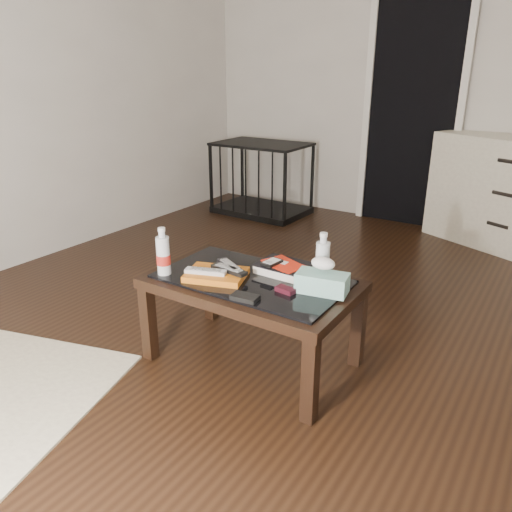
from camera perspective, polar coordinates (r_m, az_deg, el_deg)
The scene contains 18 objects.
ground at distance 2.81m, azimuth 8.59°, elevation -9.81°, with size 5.00×5.00×0.00m, color black.
room_shell at distance 2.43m, azimuth 10.85°, elevation 25.25°, with size 5.00×5.00×5.00m.
doorway at distance 4.90m, azimuth 17.43°, elevation 15.32°, with size 0.90×0.08×2.07m.
coffee_table at distance 2.44m, azimuth -0.47°, elevation -3.90°, with size 1.00×0.60×0.46m.
dresser at distance 4.58m, azimuth 26.83°, elevation 6.40°, with size 1.30×0.95×0.90m.
pet_crate at distance 5.14m, azimuth 0.64°, elevation 7.48°, with size 0.92×0.63×0.71m.
magazines at distance 2.42m, azimuth -4.56°, elevation -2.14°, with size 0.28×0.21×0.03m, color #C66312.
remote_silver at distance 2.40m, azimuth -5.78°, elevation -1.73°, with size 0.20×0.05×0.02m, color silver.
remote_black_front at distance 2.41m, azimuth -3.10°, elevation -1.53°, with size 0.20×0.05×0.02m, color black.
remote_black_back at distance 2.46m, azimuth -3.01°, elevation -1.10°, with size 0.20×0.05×0.02m, color black.
textbook at distance 2.47m, azimuth 3.17°, elevation -1.38°, with size 0.25×0.20×0.05m, color black.
dvd_mailers at distance 2.47m, azimuth 3.04°, elevation -0.80°, with size 0.19×0.14×0.01m, color red.
ipod at distance 2.44m, azimuth 1.82°, elevation -0.72°, with size 0.06×0.10×0.02m, color black.
flip_phone at distance 2.27m, azimuth 3.40°, elevation -3.88°, with size 0.09×0.05×0.02m, color black.
wallet at distance 2.19m, azimuth -1.28°, elevation -4.75°, with size 0.12×0.07×0.02m, color black.
water_bottle_left at distance 2.46m, azimuth -10.58°, elevation 0.56°, with size 0.07×0.07×0.24m, color silver.
water_bottle_right at distance 2.37m, azimuth 7.63°, elevation -0.10°, with size 0.07×0.07×0.24m, color silver.
tissue_box at distance 2.27m, azimuth 7.56°, elevation -3.05°, with size 0.23×0.12×0.09m, color teal.
Camera 1 is at (0.95, -2.23, 1.42)m, focal length 35.00 mm.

